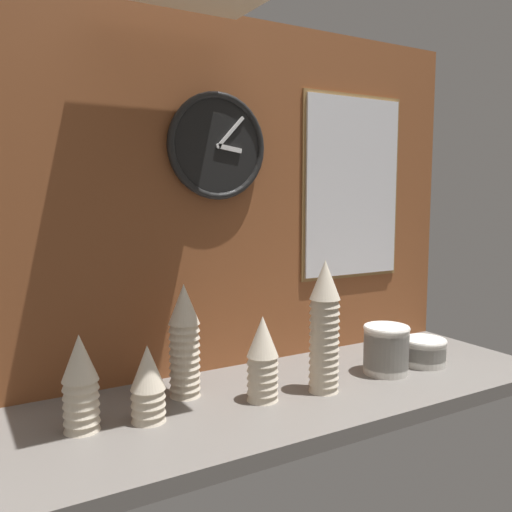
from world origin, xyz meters
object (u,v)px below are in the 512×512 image
at_px(bowl_stack_right, 386,348).
at_px(menu_board, 352,187).
at_px(cup_stack_left, 148,383).
at_px(bowl_stack_far_right, 424,350).
at_px(cup_stack_far_left, 80,383).
at_px(cup_stack_center, 263,358).
at_px(cup_stack_center_right, 324,326).
at_px(cup_stack_center_left, 184,340).
at_px(wall_clock, 217,146).

height_order(bowl_stack_right, menu_board, menu_board).
distance_m(cup_stack_left, bowl_stack_far_right, 0.89).
distance_m(cup_stack_far_left, bowl_stack_far_right, 1.04).
bearing_deg(cup_stack_far_left, menu_board, 13.24).
bearing_deg(cup_stack_center, menu_board, 28.08).
bearing_deg(menu_board, cup_stack_center, -151.92).
xyz_separation_m(cup_stack_left, cup_stack_center_right, (0.48, -0.05, 0.09)).
bearing_deg(cup_stack_center_right, menu_board, 41.51).
bearing_deg(bowl_stack_right, cup_stack_center_left, 167.50).
xyz_separation_m(cup_stack_far_left, menu_board, (0.97, 0.23, 0.44)).
height_order(cup_stack_left, menu_board, menu_board).
height_order(cup_stack_center_left, wall_clock, wall_clock).
relative_size(cup_stack_center_left, cup_stack_left, 1.64).
bearing_deg(bowl_stack_far_right, bowl_stack_right, 179.60).
relative_size(cup_stack_far_left, bowl_stack_far_right, 1.63).
distance_m(cup_stack_far_left, cup_stack_center, 0.45).
relative_size(cup_stack_left, wall_clock, 0.60).
bearing_deg(bowl_stack_right, cup_stack_left, 178.02).
relative_size(cup_stack_left, bowl_stack_right, 1.27).
distance_m(cup_stack_far_left, bowl_stack_right, 0.88).
bearing_deg(menu_board, bowl_stack_right, -108.75).
bearing_deg(bowl_stack_far_right, menu_board, 102.85).
bearing_deg(cup_stack_center, wall_clock, 88.24).
distance_m(cup_stack_center_right, wall_clock, 0.60).
bearing_deg(cup_stack_center_right, cup_stack_far_left, 172.78).
xyz_separation_m(cup_stack_left, bowl_stack_right, (0.73, -0.03, -0.02)).
bearing_deg(bowl_stack_far_right, cup_stack_center, 179.75).
bearing_deg(menu_board, cup_stack_far_left, -166.76).
relative_size(wall_clock, menu_board, 0.50).
relative_size(cup_stack_center_left, wall_clock, 0.98).
bearing_deg(bowl_stack_far_right, cup_stack_left, 178.30).
bearing_deg(bowl_stack_right, cup_stack_far_left, 176.56).
xyz_separation_m(wall_clock, menu_board, (0.52, 0.01, -0.12)).
bearing_deg(cup_stack_center_left, cup_stack_center_right, -24.90).
bearing_deg(cup_stack_left, menu_board, 17.26).
xyz_separation_m(cup_stack_left, bowl_stack_far_right, (0.89, -0.03, -0.05)).
bearing_deg(wall_clock, cup_stack_center_right, -60.55).
height_order(cup_stack_far_left, cup_stack_center_right, cup_stack_center_right).
distance_m(cup_stack_center, menu_board, 0.74).
distance_m(bowl_stack_far_right, wall_clock, 0.89).
height_order(cup_stack_center, wall_clock, wall_clock).
xyz_separation_m(cup_stack_far_left, cup_stack_left, (0.15, -0.03, -0.02)).
height_order(cup_stack_center_left, cup_stack_left, cup_stack_center_left).
height_order(cup_stack_far_left, cup_stack_center_left, cup_stack_center_left).
relative_size(cup_stack_far_left, cup_stack_center, 1.00).
distance_m(cup_stack_far_left, cup_stack_center_right, 0.63).
relative_size(cup_stack_center_right, bowl_stack_right, 2.49).
height_order(cup_stack_far_left, bowl_stack_right, cup_stack_far_left).
xyz_separation_m(cup_stack_far_left, bowl_stack_right, (0.87, -0.05, -0.04)).
distance_m(cup_stack_center, wall_clock, 0.62).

